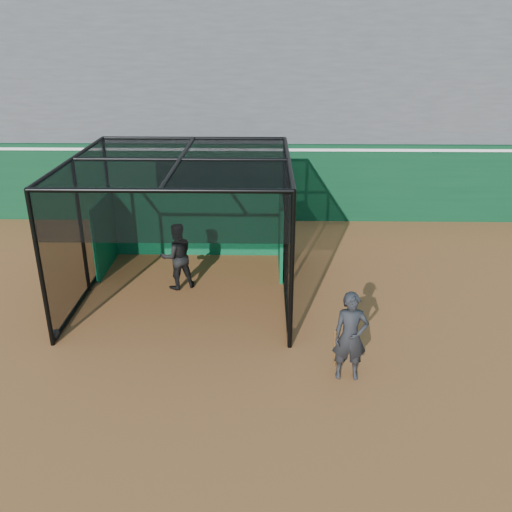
{
  "coord_description": "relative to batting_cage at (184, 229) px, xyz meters",
  "views": [
    {
      "loc": [
        0.9,
        -8.58,
        5.89
      ],
      "look_at": [
        0.72,
        2.0,
        1.4
      ],
      "focal_mm": 38.0,
      "sensor_mm": 36.0,
      "label": 1
    }
  ],
  "objects": [
    {
      "name": "ground",
      "position": [
        0.96,
        -3.11,
        -1.6
      ],
      "size": [
        120.0,
        120.0,
        0.0
      ],
      "primitive_type": "plane",
      "color": "brown",
      "rests_on": "ground"
    },
    {
      "name": "outfield_wall",
      "position": [
        0.96,
        5.39,
        -0.32
      ],
      "size": [
        50.0,
        0.5,
        2.5
      ],
      "color": "#09361C",
      "rests_on": "ground"
    },
    {
      "name": "grandstand",
      "position": [
        0.96,
        9.16,
        2.87
      ],
      "size": [
        50.0,
        7.85,
        8.95
      ],
      "color": "#4C4C4F",
      "rests_on": "ground"
    },
    {
      "name": "batting_cage",
      "position": [
        0.0,
        0.0,
        0.0
      ],
      "size": [
        4.85,
        4.96,
        3.22
      ],
      "color": "black",
      "rests_on": "ground"
    },
    {
      "name": "batter",
      "position": [
        -0.24,
        0.21,
        -0.78
      ],
      "size": [
        0.99,
        0.9,
        1.65
      ],
      "primitive_type": "imported",
      "rotation": [
        0.0,
        0.0,
        3.57
      ],
      "color": "black",
      "rests_on": "ground"
    },
    {
      "name": "on_deck_player",
      "position": [
        3.39,
        -3.42,
        -0.76
      ],
      "size": [
        0.63,
        0.43,
        1.68
      ],
      "color": "black",
      "rests_on": "ground"
    }
  ]
}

